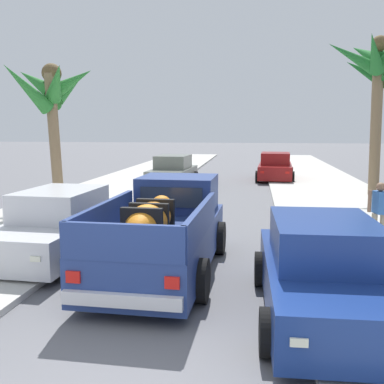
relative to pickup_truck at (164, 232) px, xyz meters
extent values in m
cube|color=beige|center=(-4.49, 7.43, -0.75)|extent=(4.86, 60.00, 0.12)
cube|color=beige|center=(4.98, 7.43, -0.75)|extent=(4.86, 60.00, 0.12)
cube|color=silver|center=(-3.46, 7.43, -0.76)|extent=(0.16, 60.00, 0.10)
cube|color=silver|center=(3.95, 7.43, -0.76)|extent=(0.16, 60.00, 0.10)
cube|color=navy|center=(0.00, -0.16, -0.21)|extent=(2.06, 5.15, 0.80)
cube|color=navy|center=(0.04, 1.44, 0.59)|extent=(1.76, 1.55, 0.80)
cube|color=#283342|center=(0.02, 0.68, 0.61)|extent=(1.38, 0.10, 0.44)
cube|color=#283342|center=(0.06, 2.20, 0.61)|extent=(1.46, 0.10, 0.48)
cube|color=navy|center=(-0.94, -0.99, 0.47)|extent=(0.19, 3.30, 0.56)
cube|color=navy|center=(0.88, -1.04, 0.47)|extent=(0.19, 3.30, 0.56)
cube|color=navy|center=(-0.07, -2.66, 0.47)|extent=(1.88, 0.15, 0.56)
cube|color=silver|center=(-0.08, -2.75, -0.37)|extent=(1.83, 0.17, 0.20)
cylinder|color=black|center=(-0.94, 1.40, -0.43)|extent=(0.28, 0.77, 0.76)
cylinder|color=black|center=(1.02, 1.35, -0.43)|extent=(0.28, 0.77, 0.76)
cylinder|color=black|center=(-1.02, -1.53, -0.43)|extent=(0.28, 0.77, 0.76)
cylinder|color=black|center=(0.94, -1.58, -0.43)|extent=(0.28, 0.77, 0.76)
cube|color=red|center=(-0.82, -2.70, -0.07)|extent=(0.22, 0.05, 0.18)
cube|color=red|center=(0.67, -2.75, -0.07)|extent=(0.22, 0.05, 0.18)
ellipsoid|color=orange|center=(-0.03, -1.17, 0.49)|extent=(0.75, 1.72, 0.60)
sphere|color=orange|center=(-0.01, -0.22, 0.57)|extent=(0.44, 0.44, 0.44)
cube|color=black|center=(-0.05, -1.64, 0.49)|extent=(0.72, 0.14, 0.61)
cube|color=black|center=(-0.03, -1.17, 0.49)|extent=(0.72, 0.14, 0.61)
cube|color=black|center=(-0.02, -0.70, 0.49)|extent=(0.72, 0.14, 0.61)
cube|color=maroon|center=(2.95, 16.31, -0.28)|extent=(1.98, 4.29, 0.72)
cube|color=maroon|center=(2.94, 16.21, 0.40)|extent=(1.63, 2.18, 0.64)
cube|color=#283342|center=(2.99, 17.18, 0.38)|extent=(1.37, 0.15, 0.52)
cube|color=#283342|center=(2.89, 15.24, 0.38)|extent=(1.34, 0.15, 0.50)
cylinder|color=black|center=(2.11, 17.66, -0.49)|extent=(0.25, 0.65, 0.64)
cylinder|color=black|center=(3.92, 17.56, -0.49)|extent=(0.25, 0.65, 0.64)
cylinder|color=black|center=(1.98, 15.05, -0.49)|extent=(0.25, 0.65, 0.64)
cylinder|color=black|center=(3.78, 14.96, -0.49)|extent=(0.25, 0.65, 0.64)
cube|color=red|center=(2.20, 14.23, -0.17)|extent=(0.20, 0.05, 0.12)
cube|color=white|center=(2.44, 18.45, -0.21)|extent=(0.20, 0.05, 0.10)
cube|color=red|center=(3.47, 14.17, -0.17)|extent=(0.20, 0.05, 0.12)
cube|color=white|center=(3.67, 18.38, -0.21)|extent=(0.20, 0.05, 0.10)
cube|color=navy|center=(2.89, -1.91, -0.28)|extent=(1.86, 4.24, 0.72)
cube|color=navy|center=(2.88, -1.81, 0.40)|extent=(1.57, 2.14, 0.64)
cube|color=#283342|center=(2.91, -2.78, 0.38)|extent=(1.37, 0.11, 0.52)
cube|color=#283342|center=(2.86, -0.84, 0.38)|extent=(1.34, 0.11, 0.50)
cylinder|color=black|center=(2.01, -3.23, -0.49)|extent=(0.24, 0.65, 0.64)
cylinder|color=black|center=(3.76, -0.59, -0.49)|extent=(0.24, 0.65, 0.64)
cylinder|color=black|center=(1.95, -0.63, -0.49)|extent=(0.24, 0.65, 0.64)
cube|color=red|center=(3.47, 0.21, -0.17)|extent=(0.20, 0.04, 0.12)
cube|color=red|center=(2.20, 0.18, -0.17)|extent=(0.20, 0.04, 0.12)
cube|color=white|center=(2.32, -4.03, -0.21)|extent=(0.20, 0.04, 0.10)
cube|color=silver|center=(-2.55, 0.62, -0.28)|extent=(1.95, 4.28, 0.72)
cube|color=silver|center=(-2.55, 0.72, 0.40)|extent=(1.61, 2.17, 0.64)
cube|color=#283342|center=(-2.59, -0.25, 0.38)|extent=(1.37, 0.14, 0.52)
cube|color=#283342|center=(-2.50, 1.69, 0.38)|extent=(1.34, 0.14, 0.50)
cylinder|color=black|center=(-1.71, -0.72, -0.49)|extent=(0.25, 0.65, 0.64)
cylinder|color=black|center=(-1.59, 1.88, -0.49)|extent=(0.25, 0.65, 0.64)
cylinder|color=black|center=(-3.40, 1.96, -0.49)|extent=(0.25, 0.65, 0.64)
cube|color=red|center=(-1.82, 2.70, -0.17)|extent=(0.20, 0.05, 0.12)
cube|color=white|center=(-2.03, -1.51, -0.21)|extent=(0.20, 0.05, 0.10)
cube|color=red|center=(-3.09, 2.76, -0.17)|extent=(0.20, 0.05, 0.12)
cube|color=slate|center=(-2.24, 13.08, -0.28)|extent=(1.97, 4.28, 0.72)
cube|color=slate|center=(-2.24, 13.18, 0.40)|extent=(1.63, 2.17, 0.64)
cube|color=#283342|center=(-2.29, 12.21, 0.38)|extent=(1.37, 0.15, 0.52)
cube|color=#283342|center=(-2.19, 14.15, 0.38)|extent=(1.34, 0.15, 0.50)
cylinder|color=black|center=(-1.41, 11.74, -0.49)|extent=(0.25, 0.65, 0.64)
cylinder|color=black|center=(-3.21, 11.83, -0.49)|extent=(0.25, 0.65, 0.64)
cylinder|color=black|center=(-1.28, 14.34, -0.49)|extent=(0.25, 0.65, 0.64)
cylinder|color=black|center=(-3.08, 14.43, -0.49)|extent=(0.25, 0.65, 0.64)
cube|color=red|center=(-1.50, 15.16, -0.17)|extent=(0.20, 0.05, 0.12)
cube|color=white|center=(-1.74, 10.94, -0.21)|extent=(0.20, 0.05, 0.10)
cube|color=red|center=(-2.77, 15.22, -0.17)|extent=(0.20, 0.05, 0.12)
cube|color=white|center=(-2.97, 11.01, -0.21)|extent=(0.20, 0.05, 0.10)
cylinder|color=#846B4C|center=(7.79, 14.40, 2.23)|extent=(0.30, 0.68, 6.10)
cone|color=#196023|center=(7.75, 15.44, 4.78)|extent=(0.65, 2.05, 1.66)
cone|color=#196023|center=(6.99, 14.88, 4.90)|extent=(1.91, 1.45, 1.43)
cone|color=#196023|center=(6.95, 14.12, 5.05)|extent=(1.94, 1.12, 1.17)
sphere|color=brown|center=(7.79, 14.40, 5.28)|extent=(0.54, 0.54, 0.54)
cylinder|color=#846B4C|center=(-5.44, 6.73, 1.61)|extent=(0.39, 0.75, 4.85)
cone|color=#2D7F33|center=(-4.70, 6.86, 3.76)|extent=(1.65, 0.82, 1.22)
cone|color=#2D7F33|center=(-5.04, 7.41, 3.63)|extent=(1.29, 1.65, 1.42)
cone|color=#2D7F33|center=(-5.75, 7.63, 3.53)|extent=(1.12, 1.91, 1.63)
cone|color=#2D7F33|center=(-6.15, 6.86, 3.76)|extent=(1.60, 0.82, 1.21)
cone|color=#2D7F33|center=(-5.92, 5.79, 3.46)|extent=(1.40, 2.04, 1.77)
cone|color=#2D7F33|center=(-4.95, 6.02, 3.65)|extent=(1.45, 1.76, 1.42)
sphere|color=brown|center=(-5.44, 6.73, 4.02)|extent=(0.69, 0.69, 0.69)
cylinder|color=#846B4C|center=(6.74, 10.88, 2.33)|extent=(0.36, 0.82, 6.30)
cone|color=#23702D|center=(7.12, 11.66, 5.24)|extent=(1.30, 1.88, 1.19)
cone|color=#23702D|center=(6.34, 11.63, 5.22)|extent=(1.32, 1.84, 1.22)
cone|color=#23702D|center=(5.69, 11.07, 5.04)|extent=(2.19, 0.92, 1.56)
cone|color=#23702D|center=(6.34, 9.96, 4.98)|extent=(1.29, 2.00, 1.64)
sphere|color=brown|center=(6.74, 10.88, 5.48)|extent=(0.65, 0.65, 0.65)
cylinder|color=gray|center=(4.78, 2.64, -0.40)|extent=(0.14, 0.14, 0.82)
cylinder|color=gray|center=(4.98, 2.64, -0.40)|extent=(0.14, 0.14, 0.82)
cube|color=#3366B2|center=(4.88, 2.64, 0.28)|extent=(0.30, 0.42, 0.55)
sphere|color=#8C664C|center=(4.88, 2.64, 0.67)|extent=(0.22, 0.22, 0.22)
cylinder|color=#8C664C|center=(4.64, 2.64, 0.31)|extent=(0.09, 0.09, 0.55)
camera|label=1|loc=(1.80, -8.71, 2.12)|focal=41.62mm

